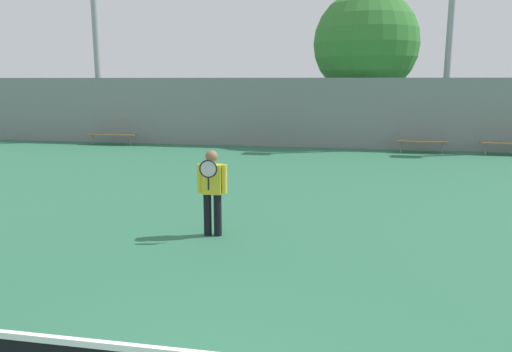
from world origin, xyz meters
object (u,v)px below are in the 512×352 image
(bench_courtside_far, at_px, (512,144))
(bench_adjacent_court, at_px, (111,135))
(light_pole_center_back, at_px, (95,24))
(bench_by_gate, at_px, (422,142))
(tennis_player, at_px, (212,188))
(tree_green_tall, at_px, (366,44))
(light_pole_far_right, at_px, (452,10))

(bench_courtside_far, height_order, bench_adjacent_court, same)
(bench_courtside_far, xyz_separation_m, light_pole_center_back, (-16.95, 1.19, 4.68))
(bench_by_gate, xyz_separation_m, light_pole_center_back, (-13.79, 1.19, 4.68))
(bench_by_gate, distance_m, light_pole_center_back, 14.61)
(tennis_player, xyz_separation_m, tree_green_tall, (2.87, 14.23, 3.38))
(bench_courtside_far, height_order, light_pole_center_back, light_pole_center_back)
(tree_green_tall, bearing_deg, light_pole_far_right, -22.09)
(tennis_player, xyz_separation_m, bench_by_gate, (5.04, 11.37, -0.45))
(bench_adjacent_court, relative_size, light_pole_far_right, 0.24)
(bench_courtside_far, relative_size, bench_adjacent_court, 1.00)
(bench_courtside_far, bearing_deg, bench_by_gate, 180.00)
(bench_courtside_far, bearing_deg, light_pole_far_right, 143.83)
(bench_by_gate, bearing_deg, tree_green_tall, 127.04)
(tennis_player, xyz_separation_m, bench_courtside_far, (8.20, 11.37, -0.44))
(bench_courtside_far, distance_m, tree_green_tall, 7.16)
(bench_adjacent_court, distance_m, tree_green_tall, 11.57)
(light_pole_center_back, bearing_deg, tennis_player, -55.14)
(bench_adjacent_court, height_order, light_pole_center_back, light_pole_center_back)
(bench_by_gate, xyz_separation_m, light_pole_far_right, (1.00, 1.58, 4.97))
(bench_by_gate, relative_size, tree_green_tall, 0.29)
(tennis_player, relative_size, bench_adjacent_court, 0.71)
(bench_adjacent_court, xyz_separation_m, light_pole_far_right, (13.70, 1.58, 4.97))
(tennis_player, xyz_separation_m, light_pole_center_back, (-8.75, 12.56, 4.24))
(bench_adjacent_court, height_order, light_pole_far_right, light_pole_far_right)
(light_pole_far_right, height_order, tree_green_tall, light_pole_far_right)
(tennis_player, bearing_deg, tree_green_tall, 75.40)
(light_pole_center_back, distance_m, tree_green_tall, 11.77)
(bench_adjacent_court, bearing_deg, tennis_player, -56.01)
(bench_courtside_far, xyz_separation_m, bench_by_gate, (-3.16, 0.00, -0.00))
(bench_courtside_far, bearing_deg, tennis_player, -125.81)
(tennis_player, height_order, tree_green_tall, tree_green_tall)
(light_pole_center_back, bearing_deg, light_pole_far_right, 1.52)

